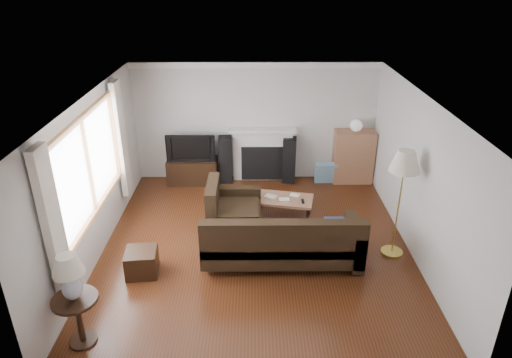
{
  "coord_description": "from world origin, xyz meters",
  "views": [
    {
      "loc": [
        -0.03,
        -6.34,
        4.23
      ],
      "look_at": [
        0.0,
        0.3,
        1.1
      ],
      "focal_mm": 32.0,
      "sensor_mm": 36.0,
      "label": 1
    }
  ],
  "objects_px": {
    "sectional_sofa": "(282,237)",
    "floor_lamp": "(399,204)",
    "tv_stand": "(193,171)",
    "side_table": "(79,320)",
    "coffee_table": "(284,208)",
    "bookshelf": "(353,157)"
  },
  "relations": [
    {
      "from": "sectional_sofa",
      "to": "floor_lamp",
      "type": "relative_size",
      "value": 1.48
    },
    {
      "from": "tv_stand",
      "to": "side_table",
      "type": "bearing_deg",
      "value": -100.19
    },
    {
      "from": "sectional_sofa",
      "to": "floor_lamp",
      "type": "bearing_deg",
      "value": 6.32
    },
    {
      "from": "coffee_table",
      "to": "sectional_sofa",
      "type": "bearing_deg",
      "value": -83.58
    },
    {
      "from": "coffee_table",
      "to": "tv_stand",
      "type": "bearing_deg",
      "value": 151.87
    },
    {
      "from": "tv_stand",
      "to": "sectional_sofa",
      "type": "height_order",
      "value": "sectional_sofa"
    },
    {
      "from": "tv_stand",
      "to": "sectional_sofa",
      "type": "xyz_separation_m",
      "value": [
        1.72,
        -2.86,
        0.16
      ]
    },
    {
      "from": "bookshelf",
      "to": "coffee_table",
      "type": "relative_size",
      "value": 1.09
    },
    {
      "from": "side_table",
      "to": "coffee_table",
      "type": "bearing_deg",
      "value": 48.89
    },
    {
      "from": "sectional_sofa",
      "to": "side_table",
      "type": "relative_size",
      "value": 3.9
    },
    {
      "from": "tv_stand",
      "to": "side_table",
      "type": "height_order",
      "value": "side_table"
    },
    {
      "from": "sectional_sofa",
      "to": "side_table",
      "type": "distance_m",
      "value": 3.06
    },
    {
      "from": "bookshelf",
      "to": "coffee_table",
      "type": "height_order",
      "value": "bookshelf"
    },
    {
      "from": "bookshelf",
      "to": "floor_lamp",
      "type": "distance_m",
      "value": 2.72
    },
    {
      "from": "floor_lamp",
      "to": "side_table",
      "type": "bearing_deg",
      "value": -156.38
    },
    {
      "from": "sectional_sofa",
      "to": "floor_lamp",
      "type": "xyz_separation_m",
      "value": [
        1.81,
        0.2,
        0.46
      ]
    },
    {
      "from": "sectional_sofa",
      "to": "bookshelf",
      "type": "bearing_deg",
      "value": 60.12
    },
    {
      "from": "tv_stand",
      "to": "floor_lamp",
      "type": "xyz_separation_m",
      "value": [
        3.53,
        -2.66,
        0.63
      ]
    },
    {
      "from": "bookshelf",
      "to": "floor_lamp",
      "type": "bearing_deg",
      "value": -87.07
    },
    {
      "from": "tv_stand",
      "to": "sectional_sofa",
      "type": "relative_size",
      "value": 0.4
    },
    {
      "from": "coffee_table",
      "to": "side_table",
      "type": "distance_m",
      "value": 4.04
    },
    {
      "from": "floor_lamp",
      "to": "side_table",
      "type": "relative_size",
      "value": 2.63
    }
  ]
}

